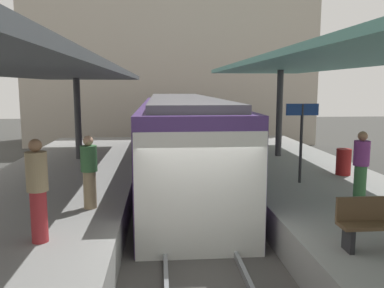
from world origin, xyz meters
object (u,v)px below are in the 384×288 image
passenger_far_end (361,165)px  platform_sign (302,125)px  commuter_train (182,141)px  litter_bin (344,162)px  passenger_near_bench (38,189)px  platform_bench (379,222)px  passenger_mid_platform (89,171)px

passenger_far_end → platform_sign: bearing=110.9°
commuter_train → litter_bin: bearing=-30.5°
passenger_far_end → passenger_near_bench: bearing=-164.2°
platform_bench → passenger_near_bench: (-5.70, 0.76, 0.48)m
platform_bench → litter_bin: bearing=70.2°
litter_bin → passenger_mid_platform: (-7.13, -2.80, 0.44)m
commuter_train → platform_sign: commuter_train is taller
passenger_near_bench → passenger_far_end: 7.00m
platform_sign → passenger_mid_platform: 5.84m
platform_sign → litter_bin: (1.67, 0.88, -1.22)m
platform_sign → passenger_far_end: 2.21m
passenger_near_bench → passenger_mid_platform: (0.54, 1.92, -0.10)m
commuter_train → passenger_far_end: bearing=-55.7°
platform_bench → litter_bin: 5.83m
platform_bench → passenger_mid_platform: (-5.15, 2.68, 0.37)m
litter_bin → passenger_far_end: passenger_far_end is taller
passenger_near_bench → commuter_train: bearing=69.0°
platform_sign → passenger_far_end: platform_sign is taller
platform_sign → litter_bin: bearing=27.6°
litter_bin → platform_sign: bearing=-152.4°
platform_sign → litter_bin: platform_sign is taller
commuter_train → platform_sign: bearing=-49.9°
commuter_train → platform_bench: commuter_train is taller
commuter_train → passenger_near_bench: commuter_train is taller
litter_bin → passenger_far_end: bearing=-108.4°
commuter_train → platform_bench: size_ratio=9.59×
commuter_train → passenger_far_end: size_ratio=8.09×
passenger_mid_platform → passenger_far_end: 6.20m
commuter_train → platform_sign: (3.10, -3.69, 0.90)m
passenger_far_end → platform_bench: bearing=-111.3°
platform_bench → passenger_near_bench: 5.77m
litter_bin → passenger_near_bench: 9.03m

